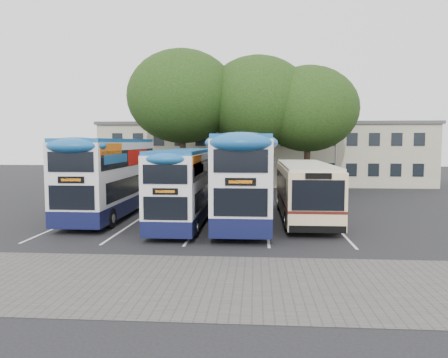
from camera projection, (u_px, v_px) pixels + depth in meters
name	position (u px, v px, depth m)	size (l,w,h in m)	color
ground	(275.00, 245.00, 18.11)	(120.00, 120.00, 0.00)	black
paving_strip	(216.00, 283.00, 13.29)	(40.00, 6.00, 0.01)	#595654
bay_lines	(200.00, 222.00, 23.35)	(14.12, 11.00, 0.01)	silver
depot_building	(264.00, 153.00, 44.66)	(32.40, 8.40, 6.20)	#A79F87
lamp_post	(336.00, 132.00, 37.09)	(0.25, 1.05, 9.06)	gray
tree_left	(182.00, 97.00, 35.25)	(8.87, 8.87, 11.70)	black
tree_mid	(258.00, 102.00, 35.46)	(8.71, 8.71, 11.23)	black
tree_right	(308.00, 109.00, 35.01)	(8.08, 8.08, 10.35)	black
bus_dd_left	(111.00, 174.00, 25.01)	(2.59, 10.69, 4.45)	#0F1339
bus_dd_mid	(184.00, 183.00, 22.64)	(2.26, 9.34, 3.89)	#0F1339
bus_dd_right	(244.00, 175.00, 23.18)	(2.69, 11.10, 4.63)	#0F1339
bus_single	(305.00, 187.00, 24.23)	(2.65, 10.40, 3.10)	beige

